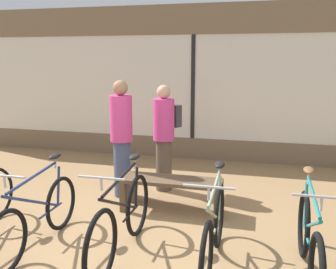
# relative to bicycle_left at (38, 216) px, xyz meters

# --- Properties ---
(ground_plane) EXTENTS (24.00, 24.00, 0.00)m
(ground_plane) POSITION_rel_bicycle_left_xyz_m (0.99, 0.12, -0.38)
(ground_plane) COLOR #99754C
(shop_back_wall) EXTENTS (12.00, 0.08, 3.20)m
(shop_back_wall) POSITION_rel_bicycle_left_xyz_m (0.99, 4.26, 1.26)
(shop_back_wall) COLOR #7A664C
(shop_back_wall) RESTS_ON ground_plane
(bicycle_left) EXTENTS (0.46, 1.73, 1.02)m
(bicycle_left) POSITION_rel_bicycle_left_xyz_m (0.00, 0.00, 0.00)
(bicycle_left) COLOR black
(bicycle_left) RESTS_ON ground_plane
(bicycle_center) EXTENTS (0.46, 1.82, 1.05)m
(bicycle_center) POSITION_rel_bicycle_left_xyz_m (0.99, 0.08, 0.03)
(bicycle_center) COLOR black
(bicycle_center) RESTS_ON ground_plane
(bicycle_right) EXTENTS (0.46, 1.71, 1.04)m
(bicycle_right) POSITION_rel_bicycle_left_xyz_m (1.98, 0.07, 0.02)
(bicycle_right) COLOR black
(bicycle_right) RESTS_ON ground_plane
(bicycle_far_right) EXTENTS (0.46, 1.75, 1.04)m
(bicycle_far_right) POSITION_rel_bicycle_left_xyz_m (2.90, 0.07, 0.02)
(bicycle_far_right) COLOR black
(bicycle_far_right) RESTS_ON ground_plane
(display_bench) EXTENTS (1.40, 0.44, 0.48)m
(display_bench) POSITION_rel_bicycle_left_xyz_m (1.23, 1.37, 0.01)
(display_bench) COLOR brown
(display_bench) RESTS_ON ground_plane
(customer_near_rack) EXTENTS (0.48, 0.56, 1.72)m
(customer_near_rack) POSITION_rel_bicycle_left_xyz_m (0.90, 2.23, 0.55)
(customer_near_rack) COLOR brown
(customer_near_rack) RESTS_ON ground_plane
(customer_by_window) EXTENTS (0.48, 0.48, 1.81)m
(customer_by_window) POSITION_rel_bicycle_left_xyz_m (0.34, 1.78, 0.58)
(customer_by_window) COLOR #424C6B
(customer_by_window) RESTS_ON ground_plane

